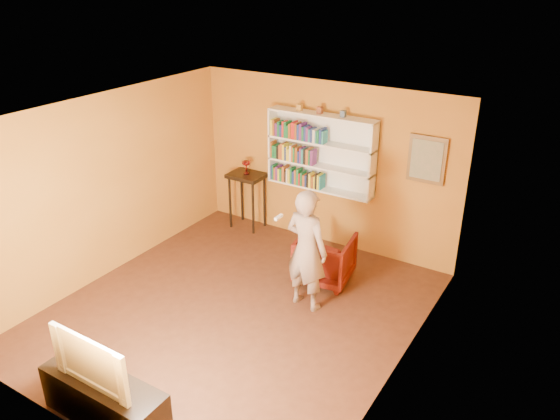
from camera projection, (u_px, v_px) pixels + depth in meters
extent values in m
cube|color=#422315|center=(236.00, 315.00, 7.42)|extent=(5.30, 5.80, 0.12)
cube|color=#AB691F|center=(325.00, 164.00, 8.78)|extent=(5.30, 0.04, 2.70)
cube|color=#AB691F|center=(64.00, 325.00, 4.89)|extent=(5.30, 0.04, 2.70)
cube|color=#AB691F|center=(106.00, 186.00, 7.93)|extent=(0.04, 5.80, 2.70)
cube|color=#AB691F|center=(405.00, 271.00, 5.74)|extent=(0.04, 5.80, 2.70)
cube|color=silver|center=(228.00, 114.00, 6.27)|extent=(5.30, 5.80, 0.06)
cube|color=white|center=(325.00, 150.00, 8.65)|extent=(1.80, 0.03, 1.20)
cube|color=white|center=(273.00, 143.00, 8.97)|extent=(0.03, 0.28, 1.20)
cube|color=white|center=(373.00, 162.00, 8.12)|extent=(0.03, 0.28, 1.20)
cube|color=white|center=(320.00, 188.00, 8.80)|extent=(1.80, 0.28, 0.03)
cube|color=white|center=(320.00, 166.00, 8.64)|extent=(1.80, 0.28, 0.03)
cube|color=white|center=(321.00, 143.00, 8.48)|extent=(1.80, 0.28, 0.03)
cube|color=white|center=(322.00, 115.00, 8.30)|extent=(1.80, 0.28, 0.03)
cube|color=navy|center=(274.00, 171.00, 9.11)|extent=(0.02, 0.16, 0.24)
cube|color=#176A37|center=(275.00, 171.00, 9.09)|extent=(0.03, 0.15, 0.26)
cube|color=#A45220|center=(277.00, 172.00, 9.10)|extent=(0.03, 0.19, 0.22)
cube|color=#5D246C|center=(279.00, 172.00, 9.07)|extent=(0.04, 0.18, 0.24)
cube|color=yellow|center=(281.00, 174.00, 9.05)|extent=(0.03, 0.17, 0.21)
cube|color=#176A37|center=(283.00, 174.00, 9.03)|extent=(0.04, 0.16, 0.22)
cube|color=#A45220|center=(286.00, 173.00, 9.01)|extent=(0.04, 0.18, 0.26)
cube|color=black|center=(287.00, 176.00, 8.99)|extent=(0.03, 0.17, 0.20)
cube|color=silver|center=(289.00, 174.00, 8.97)|extent=(0.03, 0.18, 0.24)
cube|color=yellow|center=(291.00, 175.00, 8.94)|extent=(0.04, 0.14, 0.24)
cube|color=#176A37|center=(293.00, 175.00, 8.92)|extent=(0.03, 0.14, 0.27)
cube|color=navy|center=(295.00, 177.00, 8.92)|extent=(0.04, 0.17, 0.22)
cube|color=#A45220|center=(297.00, 176.00, 8.89)|extent=(0.03, 0.16, 0.25)
cube|color=#176A37|center=(299.00, 176.00, 8.86)|extent=(0.04, 0.15, 0.26)
cube|color=red|center=(301.00, 178.00, 8.86)|extent=(0.03, 0.15, 0.20)
cube|color=#176A37|center=(303.00, 178.00, 8.84)|extent=(0.03, 0.17, 0.22)
cube|color=#A45220|center=(305.00, 180.00, 8.82)|extent=(0.04, 0.15, 0.19)
cube|color=navy|center=(307.00, 180.00, 8.80)|extent=(0.03, 0.15, 0.20)
cube|color=black|center=(310.00, 179.00, 8.79)|extent=(0.04, 0.17, 0.23)
cube|color=yellow|center=(311.00, 180.00, 8.75)|extent=(0.04, 0.14, 0.24)
cube|color=brown|center=(314.00, 181.00, 8.75)|extent=(0.04, 0.18, 0.20)
cube|color=yellow|center=(316.00, 182.00, 8.73)|extent=(0.02, 0.16, 0.21)
cube|color=black|center=(318.00, 181.00, 8.70)|extent=(0.03, 0.15, 0.25)
cube|color=yellow|center=(320.00, 181.00, 8.69)|extent=(0.03, 0.15, 0.25)
cube|color=teal|center=(322.00, 182.00, 8.68)|extent=(0.02, 0.18, 0.23)
cube|color=brown|center=(274.00, 149.00, 8.95)|extent=(0.03, 0.17, 0.27)
cube|color=#176A37|center=(275.00, 151.00, 8.95)|extent=(0.03, 0.17, 0.21)
cube|color=#176A37|center=(277.00, 151.00, 8.93)|extent=(0.04, 0.17, 0.21)
cube|color=black|center=(279.00, 152.00, 8.90)|extent=(0.04, 0.14, 0.21)
cube|color=#A45220|center=(282.00, 151.00, 8.88)|extent=(0.03, 0.16, 0.24)
cube|color=#A45220|center=(284.00, 151.00, 8.87)|extent=(0.03, 0.19, 0.26)
cube|color=yellow|center=(286.00, 151.00, 8.84)|extent=(0.04, 0.16, 0.26)
cube|color=navy|center=(288.00, 153.00, 8.84)|extent=(0.03, 0.19, 0.22)
cube|color=yellow|center=(289.00, 152.00, 8.81)|extent=(0.02, 0.16, 0.25)
cube|color=yellow|center=(290.00, 154.00, 8.80)|extent=(0.03, 0.15, 0.20)
cube|color=silver|center=(293.00, 153.00, 8.78)|extent=(0.03, 0.17, 0.26)
cube|color=#A45220|center=(294.00, 153.00, 8.76)|extent=(0.03, 0.15, 0.27)
cube|color=#176A37|center=(296.00, 154.00, 8.76)|extent=(0.03, 0.19, 0.24)
cube|color=brown|center=(298.00, 154.00, 8.72)|extent=(0.04, 0.16, 0.25)
cube|color=navy|center=(301.00, 156.00, 8.72)|extent=(0.03, 0.17, 0.20)
cube|color=#5D246C|center=(302.00, 155.00, 8.69)|extent=(0.03, 0.17, 0.25)
cube|color=teal|center=(305.00, 155.00, 8.68)|extent=(0.03, 0.18, 0.24)
cube|color=black|center=(306.00, 156.00, 8.64)|extent=(0.04, 0.14, 0.25)
cube|color=#A45220|center=(309.00, 156.00, 8.64)|extent=(0.04, 0.19, 0.25)
cube|color=#176A37|center=(311.00, 157.00, 8.62)|extent=(0.02, 0.17, 0.24)
cube|color=#5D246C|center=(313.00, 157.00, 8.59)|extent=(0.04, 0.15, 0.25)
cube|color=yellow|center=(274.00, 127.00, 8.79)|extent=(0.04, 0.17, 0.26)
cube|color=brown|center=(276.00, 127.00, 8.78)|extent=(0.04, 0.18, 0.26)
cube|color=#5D246C|center=(279.00, 129.00, 8.77)|extent=(0.04, 0.19, 0.21)
cube|color=#176A37|center=(280.00, 128.00, 8.73)|extent=(0.03, 0.15, 0.24)
cube|color=navy|center=(283.00, 130.00, 8.72)|extent=(0.04, 0.17, 0.20)
cube|color=red|center=(285.00, 129.00, 8.68)|extent=(0.03, 0.14, 0.26)
cube|color=#176A37|center=(288.00, 129.00, 8.68)|extent=(0.04, 0.19, 0.25)
cube|color=#176A37|center=(290.00, 131.00, 8.67)|extent=(0.03, 0.18, 0.20)
cube|color=brown|center=(292.00, 130.00, 8.64)|extent=(0.04, 0.19, 0.23)
cube|color=red|center=(294.00, 130.00, 8.62)|extent=(0.02, 0.19, 0.27)
cube|color=red|center=(296.00, 131.00, 8.59)|extent=(0.03, 0.15, 0.26)
cube|color=brown|center=(298.00, 131.00, 8.58)|extent=(0.03, 0.17, 0.26)
cube|color=navy|center=(300.00, 131.00, 8.56)|extent=(0.04, 0.16, 0.25)
cube|color=#5D246C|center=(303.00, 131.00, 8.54)|extent=(0.04, 0.19, 0.26)
cube|color=#176A37|center=(305.00, 133.00, 8.53)|extent=(0.03, 0.19, 0.22)
cube|color=navy|center=(307.00, 133.00, 8.49)|extent=(0.03, 0.15, 0.24)
cube|color=#5D246C|center=(309.00, 134.00, 8.47)|extent=(0.04, 0.14, 0.23)
cube|color=teal|center=(311.00, 135.00, 8.47)|extent=(0.03, 0.16, 0.20)
cube|color=navy|center=(313.00, 135.00, 8.45)|extent=(0.04, 0.16, 0.21)
cube|color=silver|center=(316.00, 135.00, 8.44)|extent=(0.04, 0.19, 0.21)
cube|color=teal|center=(318.00, 136.00, 8.41)|extent=(0.02, 0.16, 0.19)
cube|color=#176A37|center=(320.00, 136.00, 8.40)|extent=(0.03, 0.16, 0.20)
cube|color=navy|center=(323.00, 136.00, 8.38)|extent=(0.04, 0.19, 0.23)
cube|color=teal|center=(325.00, 137.00, 8.36)|extent=(0.03, 0.16, 0.20)
cube|color=#B98634|center=(300.00, 107.00, 8.46)|extent=(0.07, 0.07, 0.10)
cube|color=brown|center=(320.00, 110.00, 8.29)|extent=(0.08, 0.08, 0.11)
cube|color=slate|center=(343.00, 114.00, 8.10)|extent=(0.07, 0.07, 0.10)
cube|color=brown|center=(427.00, 160.00, 7.78)|extent=(0.55, 0.04, 0.70)
cube|color=gray|center=(426.00, 160.00, 7.76)|extent=(0.45, 0.02, 0.58)
cylinder|color=black|center=(230.00, 203.00, 9.58)|extent=(0.04, 0.04, 0.93)
cylinder|color=black|center=(253.00, 209.00, 9.34)|extent=(0.04, 0.04, 0.93)
cylinder|color=black|center=(242.00, 196.00, 9.85)|extent=(0.04, 0.04, 0.93)
cylinder|color=black|center=(264.00, 202.00, 9.62)|extent=(0.04, 0.04, 0.93)
cube|color=black|center=(247.00, 176.00, 9.39)|extent=(0.61, 0.47, 0.07)
cylinder|color=maroon|center=(247.00, 173.00, 9.37)|extent=(0.11, 0.11, 0.02)
cylinder|color=maroon|center=(246.00, 169.00, 9.34)|extent=(0.03, 0.03, 0.13)
ellipsoid|color=maroon|center=(246.00, 163.00, 9.30)|extent=(0.14, 0.14, 0.09)
cylinder|color=beige|center=(250.00, 164.00, 9.26)|extent=(0.01, 0.01, 0.11)
cylinder|color=beige|center=(250.00, 163.00, 9.31)|extent=(0.01, 0.01, 0.11)
cylinder|color=beige|center=(249.00, 162.00, 9.35)|extent=(0.01, 0.01, 0.11)
cylinder|color=beige|center=(246.00, 162.00, 9.36)|extent=(0.01, 0.01, 0.11)
cylinder|color=beige|center=(243.00, 162.00, 9.33)|extent=(0.01, 0.01, 0.11)
cylinder|color=beige|center=(242.00, 164.00, 9.28)|extent=(0.01, 0.01, 0.11)
cylinder|color=beige|center=(244.00, 164.00, 9.24)|extent=(0.01, 0.01, 0.11)
cylinder|color=beige|center=(247.00, 165.00, 9.23)|extent=(0.01, 0.01, 0.11)
imported|color=#450704|center=(325.00, 258.00, 8.00)|extent=(0.88, 0.90, 0.72)
imported|color=#7D675C|center=(307.00, 250.00, 7.20)|extent=(0.67, 0.48, 1.71)
cube|color=silver|center=(279.00, 217.00, 6.81)|extent=(0.04, 0.15, 0.04)
cube|color=black|center=(105.00, 400.00, 5.54)|extent=(1.43, 0.43, 0.51)
imported|color=black|center=(98.00, 358.00, 5.32)|extent=(1.01, 0.14, 0.58)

